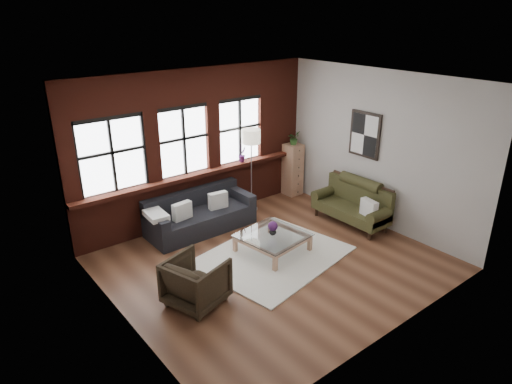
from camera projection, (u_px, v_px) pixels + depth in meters
floor at (272, 262)px, 8.25m from camera, size 5.50×5.50×0.00m
ceiling at (275, 82)px, 7.04m from camera, size 5.50×5.50×0.00m
wall_back at (195, 146)px, 9.46m from camera, size 5.50×0.00×5.50m
wall_front at (400, 233)px, 5.84m from camera, size 5.50×0.00×5.50m
wall_left at (117, 224)px, 6.06m from camera, size 0.00×5.00×5.00m
wall_right at (377, 149)px, 9.23m from camera, size 0.00×5.00×5.00m
brick_backwall at (197, 147)px, 9.42m from camera, size 5.50×0.12×3.20m
sill_ledge at (200, 173)px, 9.56m from camera, size 5.50×0.30×0.08m
window_left at (112, 156)px, 8.33m from camera, size 1.38×0.10×1.50m
window_mid at (183, 142)px, 9.19m from camera, size 1.38×0.10×1.50m
window_right at (239, 131)px, 10.00m from camera, size 1.38×0.10×1.50m
wall_poster at (365, 135)px, 9.34m from camera, size 0.05×0.74×0.94m
shag_rug at (273, 256)px, 8.43m from camera, size 2.90×2.46×0.03m
dark_sofa at (201, 212)px, 9.30m from camera, size 2.21×0.90×0.80m
pillow_a at (182, 211)px, 8.88m from camera, size 0.41×0.19×0.34m
pillow_b at (218, 200)px, 9.37m from camera, size 0.42×0.19×0.34m
vintage_settee at (351, 204)px, 9.53m from camera, size 0.76×1.71×0.91m
pillow_settee at (369, 208)px, 9.07m from camera, size 0.20×0.40×0.34m
armchair at (196, 282)px, 6.98m from camera, size 1.04×1.03×0.76m
coffee_table at (273, 243)px, 8.53m from camera, size 1.26×1.26×0.37m
vase at (273, 231)px, 8.43m from camera, size 0.14×0.14×0.14m
flowers at (273, 226)px, 8.39m from camera, size 0.18×0.18×0.18m
drawer_chest at (293, 169)px, 11.03m from camera, size 0.39×0.39×1.26m
potted_plant_top at (294, 138)px, 10.73m from camera, size 0.34×0.32×0.32m
floor_lamp at (251, 168)px, 10.01m from camera, size 0.40×0.40×2.01m
sill_plant at (242, 155)px, 10.09m from camera, size 0.23×0.21×0.33m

